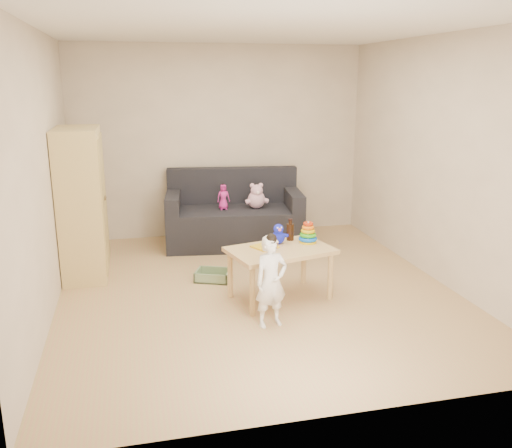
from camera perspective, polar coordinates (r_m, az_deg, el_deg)
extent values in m
plane|color=tan|center=(5.72, 0.08, -6.97)|extent=(4.50, 4.50, 0.00)
plane|color=white|center=(5.32, 0.09, 19.96)|extent=(4.50, 4.50, 0.00)
plane|color=beige|center=(7.56, -3.86, 8.61)|extent=(4.00, 0.00, 4.00)
plane|color=beige|center=(3.27, 9.14, -0.16)|extent=(4.00, 0.00, 4.00)
plane|color=beige|center=(5.29, -21.59, 4.80)|extent=(0.00, 4.50, 4.50)
plane|color=beige|center=(6.14, 18.70, 6.35)|extent=(0.00, 4.50, 4.50)
cube|color=#DBBC78|center=(6.26, -17.86, 2.11)|extent=(0.46, 0.91, 1.64)
cube|color=black|center=(7.19, -2.31, -0.25)|extent=(1.85, 1.09, 0.49)
cube|color=tan|center=(5.44, 2.54, -5.22)|extent=(1.11, 0.85, 0.52)
imported|color=white|center=(4.80, 1.60, -6.20)|extent=(0.33, 0.26, 0.81)
imported|color=#D72899|center=(7.05, -3.45, 2.83)|extent=(0.17, 0.12, 0.32)
cylinder|color=yellow|center=(5.57, 5.47, -1.85)|extent=(0.18, 0.18, 0.02)
cylinder|color=silver|center=(5.54, 5.49, -0.81)|extent=(0.02, 0.02, 0.21)
torus|color=blue|center=(5.56, 5.47, -1.54)|extent=(0.19, 0.19, 0.04)
torus|color=green|center=(5.55, 5.48, -1.12)|extent=(0.17, 0.17, 0.04)
torus|color=gold|center=(5.53, 5.50, -0.72)|extent=(0.15, 0.15, 0.04)
torus|color=orange|center=(5.52, 5.51, -0.33)|extent=(0.13, 0.13, 0.04)
torus|color=#B82A0A|center=(5.51, 5.51, 0.03)|extent=(0.10, 0.10, 0.04)
cylinder|color=black|center=(5.62, 3.62, -0.84)|extent=(0.08, 0.08, 0.17)
cylinder|color=black|center=(5.59, 3.64, 0.17)|extent=(0.03, 0.03, 0.05)
cylinder|color=black|center=(5.58, 3.64, 0.45)|extent=(0.04, 0.04, 0.01)
cube|color=yellow|center=(5.38, 0.91, -2.40)|extent=(0.29, 0.29, 0.02)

